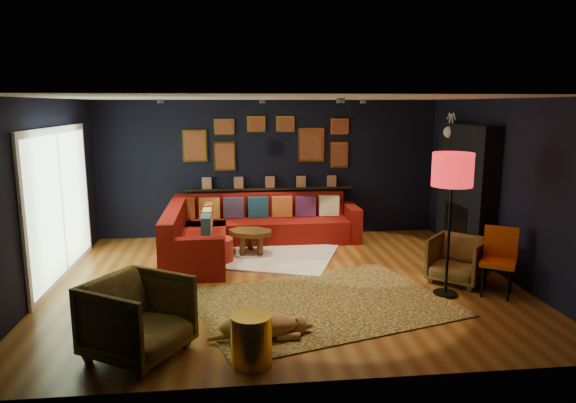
{
  "coord_description": "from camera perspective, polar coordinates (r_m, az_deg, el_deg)",
  "views": [
    {
      "loc": [
        -0.74,
        -7.03,
        2.51
      ],
      "look_at": [
        0.08,
        0.3,
        1.12
      ],
      "focal_mm": 32.0,
      "sensor_mm": 36.0,
      "label": 1
    }
  ],
  "objects": [
    {
      "name": "floor",
      "position": [
        7.5,
        -0.37,
        -8.84
      ],
      "size": [
        6.5,
        6.5,
        0.0
      ],
      "primitive_type": "plane",
      "color": "#935E23",
      "rests_on": "ground"
    },
    {
      "name": "room_walls",
      "position": [
        7.12,
        -0.38,
        3.32
      ],
      "size": [
        6.5,
        6.5,
        6.5
      ],
      "color": "black",
      "rests_on": "ground"
    },
    {
      "name": "sectional",
      "position": [
        9.1,
        -5.43,
        -3.24
      ],
      "size": [
        3.41,
        2.69,
        0.86
      ],
      "color": "maroon",
      "rests_on": "ground"
    },
    {
      "name": "ledge",
      "position": [
        9.86,
        -2.02,
        1.43
      ],
      "size": [
        3.2,
        0.12,
        0.04
      ],
      "primitive_type": "cube",
      "color": "black",
      "rests_on": "room_walls"
    },
    {
      "name": "gallery_wall",
      "position": [
        9.8,
        -2.14,
        6.59
      ],
      "size": [
        3.15,
        0.04,
        1.02
      ],
      "color": "gold",
      "rests_on": "room_walls"
    },
    {
      "name": "sunburst_mirror",
      "position": [
        9.82,
        -1.48,
        5.98
      ],
      "size": [
        0.47,
        0.16,
        0.47
      ],
      "color": "silver",
      "rests_on": "room_walls"
    },
    {
      "name": "fireplace",
      "position": [
        8.93,
        19.12,
        0.53
      ],
      "size": [
        0.31,
        1.6,
        2.2
      ],
      "color": "black",
      "rests_on": "ground"
    },
    {
      "name": "deer_head",
      "position": [
        9.29,
        18.45,
        7.34
      ],
      "size": [
        0.5,
        0.28,
        0.45
      ],
      "color": "white",
      "rests_on": "fireplace"
    },
    {
      "name": "sliding_door",
      "position": [
        8.14,
        -23.99,
        -0.2
      ],
      "size": [
        0.06,
        2.8,
        2.2
      ],
      "color": "white",
      "rests_on": "ground"
    },
    {
      "name": "ceiling_spots",
      "position": [
        7.86,
        -1.01,
        11.08
      ],
      "size": [
        3.3,
        2.5,
        0.06
      ],
      "color": "black",
      "rests_on": "room_walls"
    },
    {
      "name": "shag_rug",
      "position": [
        8.7,
        -3.17,
        -5.95
      ],
      "size": [
        2.87,
        2.49,
        0.03
      ],
      "primitive_type": "cube",
      "rotation": [
        0.0,
        0.0,
        -0.36
      ],
      "color": "white",
      "rests_on": "ground"
    },
    {
      "name": "leopard_rug",
      "position": [
        6.71,
        3.91,
        -11.22
      ],
      "size": [
        3.6,
        3.01,
        0.02
      ],
      "primitive_type": "cube",
      "rotation": [
        0.0,
        0.0,
        0.29
      ],
      "color": "gold",
      "rests_on": "ground"
    },
    {
      "name": "coffee_table",
      "position": [
        8.7,
        -4.17,
        -3.71
      ],
      "size": [
        0.96,
        0.86,
        0.39
      ],
      "rotation": [
        0.0,
        0.0,
        -0.43
      ],
      "color": "#563615",
      "rests_on": "shag_rug"
    },
    {
      "name": "pouf",
      "position": [
        8.38,
        -7.98,
        -5.31
      ],
      "size": [
        0.55,
        0.55,
        0.36
      ],
      "primitive_type": "cylinder",
      "color": "maroon",
      "rests_on": "shag_rug"
    },
    {
      "name": "armchair_left",
      "position": [
        5.47,
        -16.37,
        -11.91
      ],
      "size": [
        1.15,
        1.17,
        0.89
      ],
      "primitive_type": "imported",
      "rotation": [
        0.0,
        0.0,
        1.0
      ],
      "color": "#AB8838",
      "rests_on": "ground"
    },
    {
      "name": "armchair_right",
      "position": [
        7.74,
        18.32,
        -5.92
      ],
      "size": [
        0.97,
        0.97,
        0.73
      ],
      "primitive_type": "imported",
      "rotation": [
        0.0,
        0.0,
        -0.75
      ],
      "color": "#AB8838",
      "rests_on": "ground"
    },
    {
      "name": "gold_stool",
      "position": [
        5.2,
        -4.08,
        -15.07
      ],
      "size": [
        0.4,
        0.4,
        0.5
      ],
      "primitive_type": "cylinder",
      "color": "gold",
      "rests_on": "ground"
    },
    {
      "name": "orange_chair",
      "position": [
        7.43,
        22.41,
        -5.54
      ],
      "size": [
        0.59,
        0.59,
        0.91
      ],
      "rotation": [
        0.0,
        0.0,
        -0.59
      ],
      "color": "black",
      "rests_on": "ground"
    },
    {
      "name": "floor_lamp",
      "position": [
        6.91,
        17.8,
        2.81
      ],
      "size": [
        0.52,
        0.52,
        1.91
      ],
      "color": "black",
      "rests_on": "ground"
    },
    {
      "name": "dog",
      "position": [
        5.72,
        -3.29,
        -13.1
      ],
      "size": [
        1.19,
        0.62,
        0.37
      ],
      "primitive_type": null,
      "rotation": [
        0.0,
        0.0,
        0.04
      ],
      "color": "#BC8543",
      "rests_on": "leopard_rug"
    }
  ]
}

